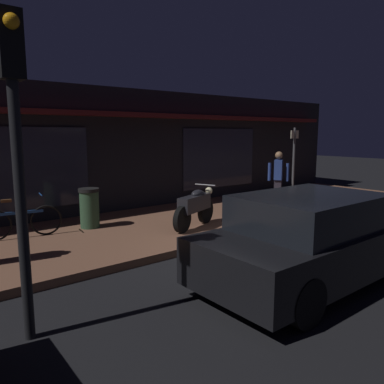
% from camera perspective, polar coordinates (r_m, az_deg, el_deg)
% --- Properties ---
extents(ground_plane, '(60.00, 60.00, 0.00)m').
position_cam_1_polar(ground_plane, '(7.68, 11.89, -9.14)').
color(ground_plane, black).
extents(sidewalk_slab, '(18.00, 4.00, 0.15)m').
position_cam_1_polar(sidewalk_slab, '(9.76, -1.80, -4.61)').
color(sidewalk_slab, brown).
rests_on(sidewalk_slab, ground_plane).
extents(storefront_building, '(18.00, 3.30, 3.60)m').
position_cam_1_polar(storefront_building, '(12.39, -11.31, 6.18)').
color(storefront_building, black).
rests_on(storefront_building, ground_plane).
extents(motorcycle, '(1.63, 0.82, 0.97)m').
position_cam_1_polar(motorcycle, '(8.88, 0.49, -2.18)').
color(motorcycle, black).
rests_on(motorcycle, sidewalk_slab).
extents(bicycle_parked, '(1.65, 0.42, 0.91)m').
position_cam_1_polar(bicycle_parked, '(8.76, -24.39, -4.07)').
color(bicycle_parked, black).
rests_on(bicycle_parked, sidewalk_slab).
extents(person_bystander, '(0.44, 0.56, 1.67)m').
position_cam_1_polar(person_bystander, '(11.40, 12.86, 1.99)').
color(person_bystander, '#28232D').
rests_on(person_bystander, sidewalk_slab).
extents(sign_post, '(0.44, 0.09, 2.40)m').
position_cam_1_polar(sign_post, '(14.74, 15.09, 5.31)').
color(sign_post, '#47474C').
rests_on(sign_post, sidewalk_slab).
extents(trash_bin, '(0.48, 0.48, 0.93)m').
position_cam_1_polar(trash_bin, '(9.17, -15.19, -2.30)').
color(trash_bin, '#2D4C33').
rests_on(trash_bin, sidewalk_slab).
extents(traffic_light_pole, '(0.24, 0.33, 3.60)m').
position_cam_1_polar(traffic_light_pole, '(4.48, -25.11, 9.69)').
color(traffic_light_pole, black).
rests_on(traffic_light_pole, ground_plane).
extents(parked_car_far, '(4.10, 1.79, 1.42)m').
position_cam_1_polar(parked_car_far, '(6.27, 17.75, -6.77)').
color(parked_car_far, black).
rests_on(parked_car_far, ground_plane).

